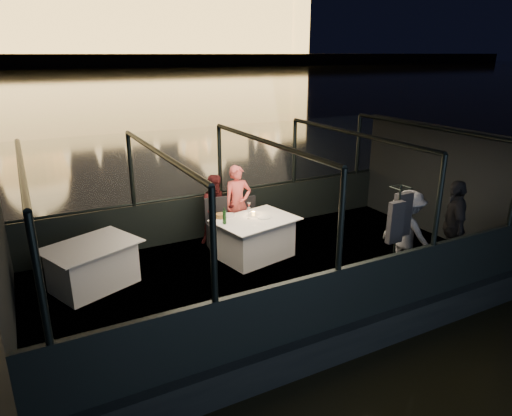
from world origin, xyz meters
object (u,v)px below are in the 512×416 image
chair_port_left (221,227)px  chair_port_right (250,219)px  passenger_stripe (407,227)px  wine_bottle (224,216)px  dining_table_aft (93,265)px  passenger_dark (453,224)px  coat_stand (396,235)px  dining_table_central (256,238)px  person_man_maroon (217,208)px  person_woman_coral (238,205)px

chair_port_left → chair_port_right: (0.72, 0.14, 0.00)m
passenger_stripe → wine_bottle: 3.18m
dining_table_aft → passenger_dark: (5.70, -2.24, 0.47)m
passenger_stripe → passenger_dark: 0.85m
coat_stand → passenger_dark: (1.31, -0.02, -0.05)m
dining_table_central → passenger_stripe: size_ratio=0.96×
dining_table_central → wine_bottle: wine_bottle is taller
dining_table_aft → person_man_maroon: size_ratio=1.00×
dining_table_central → chair_port_right: bearing=69.6°
chair_port_right → person_woman_coral: bearing=148.7°
coat_stand → person_man_maroon: bearing=121.7°
chair_port_right → person_man_maroon: 0.75m
wine_bottle → chair_port_left: bearing=73.5°
dining_table_central → chair_port_right: 0.88m
coat_stand → chair_port_left: bearing=125.4°
wine_bottle → dining_table_aft: bearing=176.1°
passenger_stripe → person_man_maroon: bearing=30.7°
coat_stand → person_woman_coral: size_ratio=1.11×
chair_port_right → wine_bottle: wine_bottle is taller
person_man_maroon → wine_bottle: (-0.24, -0.94, 0.17)m
dining_table_central → chair_port_right: (0.31, 0.83, 0.06)m
dining_table_central → person_man_maroon: (-0.36, 0.99, 0.36)m
chair_port_left → passenger_stripe: bearing=-39.6°
dining_table_aft → chair_port_right: (3.20, 0.62, 0.06)m
chair_port_right → dining_table_aft: bearing=-168.0°
dining_table_aft → passenger_dark: bearing=-21.4°
person_woman_coral → person_man_maroon: size_ratio=1.10×
chair_port_left → wine_bottle: wine_bottle is taller
passenger_stripe → wine_bottle: bearing=45.2°
chair_port_left → passenger_dark: 4.24m
coat_stand → chair_port_right: bearing=112.8°
person_woman_coral → wine_bottle: size_ratio=5.22×
dining_table_aft → passenger_stripe: bearing=-22.0°
dining_table_central → coat_stand: size_ratio=0.83×
coat_stand → person_man_maroon: coat_stand is taller
dining_table_aft → person_woman_coral: size_ratio=0.91×
chair_port_left → chair_port_right: chair_port_left is taller
coat_stand → dining_table_central: bearing=126.8°
passenger_stripe → passenger_dark: (0.81, -0.26, 0.00)m
person_woman_coral → person_man_maroon: 0.45m
dining_table_aft → coat_stand: coat_stand is taller
person_woman_coral → passenger_dark: (2.72, -2.99, 0.10)m
dining_table_central → coat_stand: bearing=-53.2°
coat_stand → passenger_dark: bearing=-1.0°
chair_port_left → person_woman_coral: (0.51, 0.27, 0.30)m
chair_port_left → passenger_dark: size_ratio=0.60×
person_man_maroon → coat_stand: bearing=-47.1°
passenger_dark → person_woman_coral: bearing=-100.8°
dining_table_aft → passenger_stripe: 5.30m
person_woman_coral → passenger_dark: 4.04m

